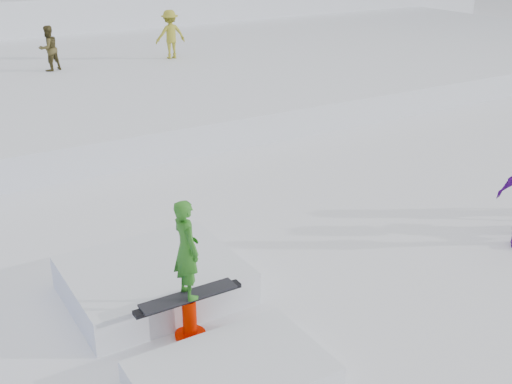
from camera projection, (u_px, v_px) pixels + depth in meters
ground at (296, 307)px, 9.82m from camera, size 120.00×120.00×0.00m
snow_midrise at (36, 81)px, 22.30m from camera, size 50.00×18.00×0.80m
walker_olive at (49, 48)px, 21.77m from camera, size 0.90×0.81×1.52m
walker_ygreen at (170, 34)px, 23.78m from camera, size 1.17×0.71×1.77m
jib_rail_feature at (173, 300)px, 9.47m from camera, size 2.60×4.40×2.11m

